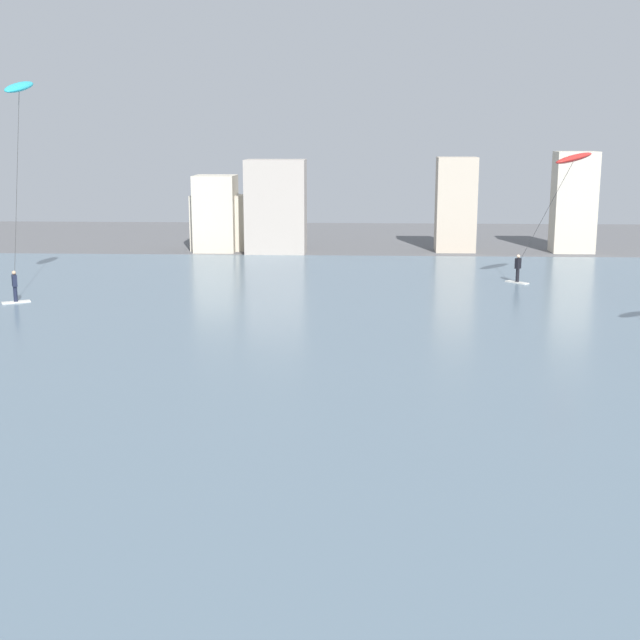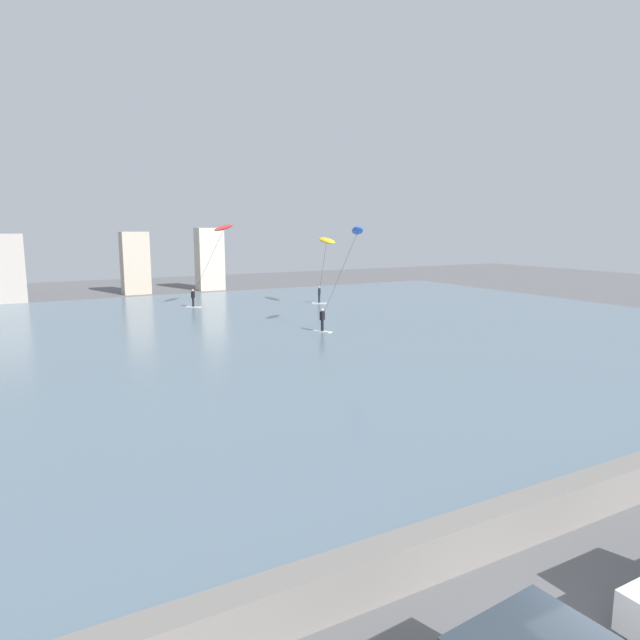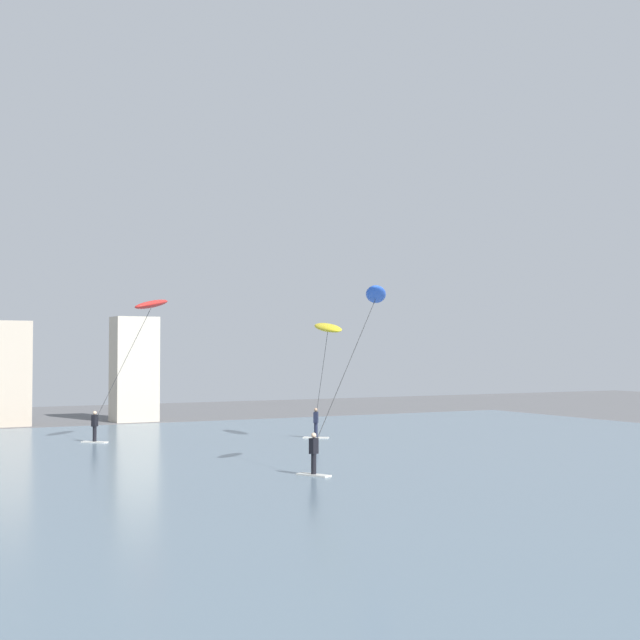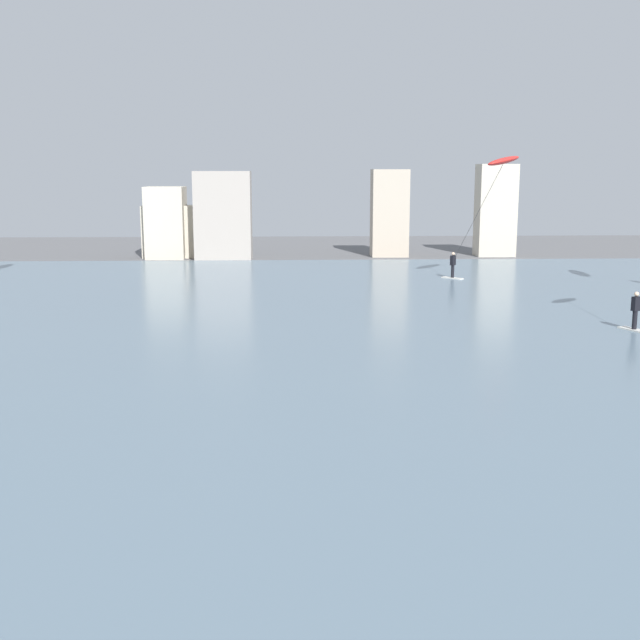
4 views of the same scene
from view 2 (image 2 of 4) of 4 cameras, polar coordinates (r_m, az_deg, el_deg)
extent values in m
cube|color=slate|center=(13.52, 13.32, -21.10)|extent=(60.00, 0.70, 1.05)
cube|color=slate|center=(36.80, -16.02, -2.42)|extent=(84.00, 52.00, 0.10)
cube|color=#A89E93|center=(62.75, -29.59, 4.51)|extent=(4.27, 3.00, 6.72)
cube|color=#B7A893|center=(65.84, -18.17, 5.49)|extent=(2.88, 2.22, 6.85)
cube|color=beige|center=(67.94, -11.09, 6.06)|extent=(2.99, 2.22, 7.27)
cylinder|color=black|center=(12.95, 29.38, -24.68)|extent=(0.64, 0.22, 0.64)
cube|color=silver|center=(52.92, -12.67, 1.30)|extent=(1.28, 1.32, 0.06)
cylinder|color=black|center=(52.87, -12.68, 1.75)|extent=(0.20, 0.20, 0.78)
cube|color=black|center=(52.78, -12.71, 2.50)|extent=(0.40, 0.39, 0.60)
sphere|color=beige|center=(52.74, -12.73, 2.94)|extent=(0.20, 0.20, 0.20)
cylinder|color=#333333|center=(51.68, -11.24, 5.66)|extent=(2.27, 2.51, 5.96)
ellipsoid|color=red|center=(50.77, -9.69, 9.18)|extent=(2.86, 2.69, 0.94)
cube|color=silver|center=(39.47, 0.23, -1.16)|extent=(1.00, 1.45, 0.06)
cylinder|color=black|center=(39.39, 0.23, -0.55)|extent=(0.20, 0.20, 0.78)
cube|color=black|center=(39.28, 0.24, 0.44)|extent=(0.40, 0.34, 0.60)
sphere|color=beige|center=(39.22, 0.24, 1.03)|extent=(0.20, 0.20, 0.20)
cylinder|color=#333333|center=(39.20, 2.02, 4.59)|extent=(2.37, 0.81, 5.78)
ellipsoid|color=blue|center=(39.36, 3.82, 9.01)|extent=(2.05, 2.45, 0.93)
cube|color=silver|center=(54.21, -0.08, 1.72)|extent=(1.37, 1.22, 0.06)
cylinder|color=#191E33|center=(54.15, -0.08, 2.16)|extent=(0.20, 0.20, 0.78)
cube|color=#191E33|center=(54.07, -0.08, 2.88)|extent=(0.38, 0.40, 0.60)
sphere|color=tan|center=(54.03, -0.08, 3.32)|extent=(0.20, 0.20, 0.20)
cylinder|color=#333333|center=(53.01, 0.29, 5.30)|extent=(0.27, 1.84, 4.80)
ellipsoid|color=yellow|center=(52.04, 0.67, 8.03)|extent=(1.29, 3.11, 0.90)
camera|label=1|loc=(6.00, 66.05, 17.73)|focal=49.28mm
camera|label=3|loc=(4.79, 12.76, -21.34)|focal=50.67mm
camera|label=4|loc=(5.06, 35.40, 0.21)|focal=43.94mm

